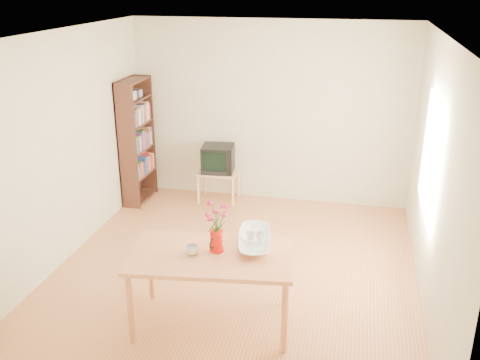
% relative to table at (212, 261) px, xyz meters
% --- Properties ---
extents(room, '(4.50, 4.50, 4.50)m').
position_rel_table_xyz_m(room, '(0.01, 0.97, 0.63)').
color(room, '#B56D40').
rests_on(room, ground).
extents(table, '(1.58, 1.03, 0.75)m').
position_rel_table_xyz_m(table, '(0.00, 0.00, 0.00)').
color(table, '#CD7746').
rests_on(table, ground).
extents(tv_stand, '(0.60, 0.45, 0.46)m').
position_rel_table_xyz_m(tv_stand, '(-0.72, 2.93, -0.29)').
color(tv_stand, '#E4B080').
rests_on(tv_stand, ground).
extents(bookshelf, '(0.28, 0.70, 1.80)m').
position_rel_table_xyz_m(bookshelf, '(-1.86, 2.71, 0.17)').
color(bookshelf, '#341911').
rests_on(bookshelf, ground).
extents(pitcher, '(0.14, 0.21, 0.20)m').
position_rel_table_xyz_m(pitcher, '(0.03, 0.07, 0.17)').
color(pitcher, red).
rests_on(pitcher, table).
extents(flowers, '(0.23, 0.23, 0.33)m').
position_rel_table_xyz_m(flowers, '(0.03, 0.07, 0.43)').
color(flowers, '#E23568').
rests_on(flowers, pitcher).
extents(mug, '(0.12, 0.12, 0.09)m').
position_rel_table_xyz_m(mug, '(-0.17, -0.05, 0.12)').
color(mug, white).
rests_on(mug, table).
extents(bowl, '(0.54, 0.54, 0.44)m').
position_rel_table_xyz_m(bowl, '(0.34, 0.28, 0.29)').
color(bowl, white).
rests_on(bowl, table).
extents(teacup_a, '(0.09, 0.09, 0.07)m').
position_rel_table_xyz_m(teacup_a, '(0.30, 0.28, 0.25)').
color(teacup_a, white).
rests_on(teacup_a, bowl).
extents(teacup_b, '(0.07, 0.07, 0.06)m').
position_rel_table_xyz_m(teacup_b, '(0.39, 0.30, 0.25)').
color(teacup_b, white).
rests_on(teacup_b, bowl).
extents(television, '(0.49, 0.46, 0.39)m').
position_rel_table_xyz_m(television, '(-0.72, 2.95, -0.02)').
color(television, black).
rests_on(television, tv_stand).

